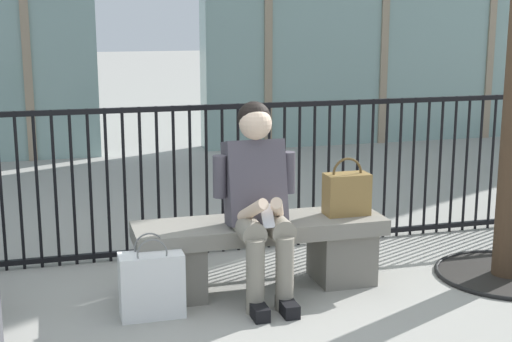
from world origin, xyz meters
TOP-DOWN VIEW (x-y plane):
  - ground_plane at (0.00, 0.00)m, footprint 60.00×60.00m
  - stone_bench at (0.00, 0.00)m, footprint 1.60×0.44m
  - seated_person_with_phone at (-0.05, -0.13)m, footprint 0.52×0.66m
  - handbag_on_bench at (0.58, -0.01)m, footprint 0.29×0.15m
  - shopping_bag at (-0.73, -0.26)m, footprint 0.37×0.18m
  - plaza_railing at (-0.00, 0.79)m, footprint 9.80×0.04m

SIDE VIEW (x-z plane):
  - ground_plane at x=0.00m, z-range 0.00..0.00m
  - shopping_bag at x=-0.73m, z-range -0.05..0.44m
  - stone_bench at x=0.00m, z-range 0.05..0.50m
  - plaza_railing at x=0.00m, z-range 0.01..1.10m
  - handbag_on_bench at x=0.58m, z-range 0.40..0.78m
  - seated_person_with_phone at x=-0.05m, z-range 0.04..1.26m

